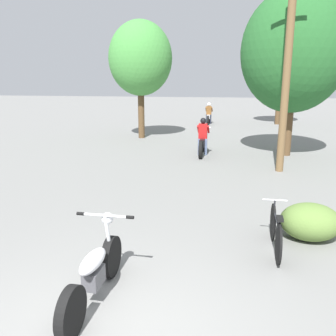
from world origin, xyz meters
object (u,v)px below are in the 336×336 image
Objects in this scene: roadside_tree_right_near at (294,52)px; bicycle_parked at (276,231)px; roadside_tree_right_far at (282,54)px; roadside_tree_left at (140,59)px; motorcycle_foreground at (95,272)px; motorcycle_rider_far at (209,116)px; motorcycle_rider_lead at (203,141)px; utility_pole at (288,61)px.

roadside_tree_right_near is 9.34m from bicycle_parked.
roadside_tree_right_far is at bearing 86.06° from roadside_tree_right_near.
motorcycle_foreground is at bearing -77.63° from roadside_tree_left.
motorcycle_rider_far reaches higher than motorcycle_foreground.
motorcycle_rider_lead is 10.48m from motorcycle_rider_far.
utility_pole is at bearing -38.32° from motorcycle_rider_lead.
bicycle_parked is (-1.26, -8.54, -3.58)m from roadside_tree_right_near.
utility_pole is at bearing -75.32° from motorcycle_rider_far.
bicycle_parked is (5.54, -11.75, -3.56)m from roadside_tree_left.
motorcycle_foreground is at bearing -102.11° from roadside_tree_right_far.
bicycle_parked is at bearing -95.93° from roadside_tree_right_far.
roadside_tree_right_far is 3.99× the size of bicycle_parked.
roadside_tree_right_far reaches higher than roadside_tree_left.
roadside_tree_right_far is 6.13m from motorcycle_rider_far.
motorcycle_rider_lead is at bearing -46.76° from roadside_tree_left.
roadside_tree_right_near is at bearing 9.12° from motorcycle_rider_lead.
motorcycle_rider_lead is at bearing -170.88° from roadside_tree_right_near.
utility_pole reaches higher than motorcycle_rider_far.
roadside_tree_left is at bearing 136.66° from utility_pole.
roadside_tree_left is at bearing 133.24° from motorcycle_rider_lead.
roadside_tree_right_far is at bearing 84.07° from bicycle_parked.
motorcycle_rider_lead is at bearing -86.88° from motorcycle_rider_far.
utility_pole is 1.09× the size of roadside_tree_right_near.
utility_pole is at bearing 83.06° from bicycle_parked.
roadside_tree_right_far reaches higher than motorcycle_rider_lead.
bicycle_parked is at bearing -75.80° from motorcycle_rider_lead.
roadside_tree_right_near reaches higher than bicycle_parked.
roadside_tree_right_far reaches higher than bicycle_parked.
utility_pole is 4.14× the size of bicycle_parked.
utility_pole is 9.00m from motorcycle_foreground.
motorcycle_foreground reaches higher than bicycle_parked.
motorcycle_rider_far is at bearing 104.68° from utility_pole.
utility_pole reaches higher than roadside_tree_right_near.
roadside_tree_left is (-6.80, 3.21, -0.01)m from roadside_tree_right_near.
roadside_tree_left is at bearing -113.64° from motorcycle_rider_far.
motorcycle_foreground is (3.01, -13.72, -3.52)m from roadside_tree_left.
roadside_tree_right_far is at bearing 77.89° from motorcycle_foreground.
utility_pole reaches higher than motorcycle_rider_lead.
motorcycle_foreground is (-4.52, -21.06, -4.15)m from roadside_tree_right_far.
roadside_tree_right_near is at bearing -25.27° from roadside_tree_left.
motorcycle_foreground is 3.21m from bicycle_parked.
roadside_tree_right_near is (0.55, 2.69, 0.47)m from utility_pole.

